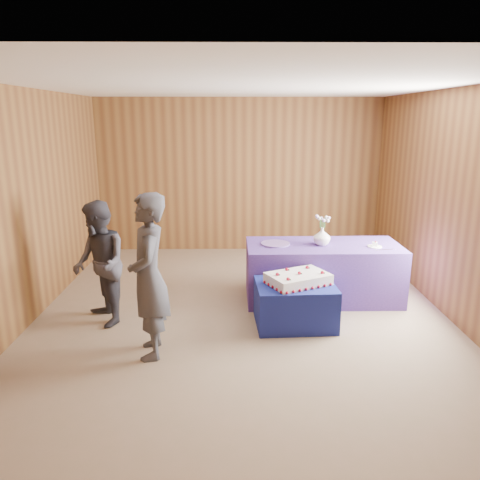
{
  "coord_description": "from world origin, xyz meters",
  "views": [
    {
      "loc": [
        -0.1,
        -5.33,
        2.36
      ],
      "look_at": [
        -0.02,
        0.1,
        0.93
      ],
      "focal_mm": 35.0,
      "sensor_mm": 36.0,
      "label": 1
    }
  ],
  "objects_px": {
    "serving_table": "(322,272)",
    "sheet_cake": "(298,279)",
    "cake_table": "(295,304)",
    "guest_left": "(149,277)",
    "vase": "(322,236)",
    "guest_right": "(100,264)"
  },
  "relations": [
    {
      "from": "serving_table",
      "to": "sheet_cake",
      "type": "bearing_deg",
      "value": -119.02
    },
    {
      "from": "cake_table",
      "to": "guest_left",
      "type": "height_order",
      "value": "guest_left"
    },
    {
      "from": "serving_table",
      "to": "vase",
      "type": "bearing_deg",
      "value": -154.5
    },
    {
      "from": "serving_table",
      "to": "guest_left",
      "type": "bearing_deg",
      "value": -143.8
    },
    {
      "from": "guest_left",
      "to": "vase",
      "type": "bearing_deg",
      "value": 117.3
    },
    {
      "from": "guest_right",
      "to": "serving_table",
      "type": "bearing_deg",
      "value": 74.93
    },
    {
      "from": "sheet_cake",
      "to": "serving_table",
      "type": "bearing_deg",
      "value": 35.13
    },
    {
      "from": "guest_left",
      "to": "cake_table",
      "type": "bearing_deg",
      "value": 104.55
    },
    {
      "from": "cake_table",
      "to": "serving_table",
      "type": "xyz_separation_m",
      "value": [
        0.47,
        0.8,
        0.12
      ]
    },
    {
      "from": "vase",
      "to": "sheet_cake",
      "type": "bearing_deg",
      "value": -117.43
    },
    {
      "from": "guest_left",
      "to": "guest_right",
      "type": "relative_size",
      "value": 1.15
    },
    {
      "from": "cake_table",
      "to": "guest_left",
      "type": "distance_m",
      "value": 1.8
    },
    {
      "from": "guest_left",
      "to": "serving_table",
      "type": "bearing_deg",
      "value": 117.15
    },
    {
      "from": "cake_table",
      "to": "vase",
      "type": "relative_size",
      "value": 3.92
    },
    {
      "from": "sheet_cake",
      "to": "guest_left",
      "type": "xyz_separation_m",
      "value": [
        -1.58,
        -0.69,
        0.27
      ]
    },
    {
      "from": "sheet_cake",
      "to": "vase",
      "type": "height_order",
      "value": "vase"
    },
    {
      "from": "guest_right",
      "to": "vase",
      "type": "bearing_deg",
      "value": 74.79
    },
    {
      "from": "cake_table",
      "to": "vase",
      "type": "height_order",
      "value": "vase"
    },
    {
      "from": "sheet_cake",
      "to": "guest_left",
      "type": "distance_m",
      "value": 1.75
    },
    {
      "from": "serving_table",
      "to": "guest_left",
      "type": "height_order",
      "value": "guest_left"
    },
    {
      "from": "vase",
      "to": "guest_left",
      "type": "relative_size",
      "value": 0.14
    },
    {
      "from": "cake_table",
      "to": "guest_right",
      "type": "xyz_separation_m",
      "value": [
        -2.25,
        0.07,
        0.48
      ]
    }
  ]
}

